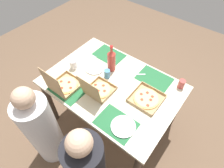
{
  "coord_description": "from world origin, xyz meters",
  "views": [
    {
      "loc": [
        -0.79,
        1.01,
        2.29
      ],
      "look_at": [
        0.0,
        0.0,
        0.78
      ],
      "focal_mm": 30.09,
      "sensor_mm": 36.0,
      "label": 1
    }
  ],
  "objects": [
    {
      "name": "dining_table",
      "position": [
        0.0,
        0.0,
        0.66
      ],
      "size": [
        1.4,
        0.98,
        0.78
      ],
      "color": "#3F3328",
      "rests_on": "ground_plane"
    },
    {
      "name": "pizza_box_corner_left",
      "position": [
        0.36,
        0.34,
        0.83
      ],
      "size": [
        0.27,
        0.29,
        0.31
      ],
      "color": "tan",
      "rests_on": "dining_table"
    },
    {
      "name": "pizza_box_center",
      "position": [
        -0.39,
        -0.05,
        0.79
      ],
      "size": [
        0.29,
        0.29,
        0.04
      ],
      "color": "tan",
      "rests_on": "dining_table"
    },
    {
      "name": "plate_near_left",
      "position": [
        0.3,
        -0.06,
        0.79
      ],
      "size": [
        0.22,
        0.22,
        0.02
      ],
      "color": "white",
      "rests_on": "dining_table"
    },
    {
      "name": "placemat_far_left",
      "position": [
        -0.31,
        0.34,
        0.78
      ],
      "size": [
        0.36,
        0.26,
        0.0
      ],
      "primitive_type": "cube",
      "color": "#236638",
      "rests_on": "dining_table"
    },
    {
      "name": "cup_clear_right",
      "position": [
        0.49,
        0.08,
        0.83
      ],
      "size": [
        0.08,
        0.08,
        0.11
      ],
      "primitive_type": "cylinder",
      "color": "silver",
      "rests_on": "dining_table"
    },
    {
      "name": "fork_by_near_right",
      "position": [
        0.5,
        -0.21,
        0.78
      ],
      "size": [
        0.19,
        0.02,
        0.0
      ],
      "primitive_type": "cube",
      "rotation": [
        0.0,
        0.0,
        3.14
      ],
      "color": "#B7B7BC",
      "rests_on": "dining_table"
    },
    {
      "name": "plate_far_right",
      "position": [
        -0.39,
        0.33,
        0.79
      ],
      "size": [
        0.22,
        0.22,
        0.02
      ],
      "color": "white",
      "rests_on": "dining_table"
    },
    {
      "name": "pizza_box_corner_right",
      "position": [
        0.04,
        0.17,
        0.82
      ],
      "size": [
        0.25,
        0.29,
        0.29
      ],
      "color": "tan",
      "rests_on": "dining_table"
    },
    {
      "name": "placemat_near_right",
      "position": [
        0.31,
        -0.34,
        0.78
      ],
      "size": [
        0.36,
        0.26,
        0.0
      ],
      "primitive_type": "cube",
      "color": "#236638",
      "rests_on": "dining_table"
    },
    {
      "name": "ground_plane",
      "position": [
        0.0,
        0.0,
        0.0
      ],
      "size": [
        6.0,
        6.0,
        0.0
      ],
      "primitive_type": "plane",
      "color": "brown"
    },
    {
      "name": "cup_clear_left",
      "position": [
        -0.59,
        -0.41,
        0.83
      ],
      "size": [
        0.07,
        0.07,
        0.1
      ],
      "primitive_type": "cylinder",
      "color": "#BF4742",
      "rests_on": "dining_table"
    },
    {
      "name": "cup_red",
      "position": [
        0.11,
        -0.05,
        0.83
      ],
      "size": [
        0.07,
        0.07,
        0.1
      ],
      "primitive_type": "cylinder",
      "color": "teal",
      "rests_on": "dining_table"
    },
    {
      "name": "placemat_far_right",
      "position": [
        0.31,
        0.34,
        0.78
      ],
      "size": [
        0.36,
        0.26,
        0.0
      ],
      "primitive_type": "cube",
      "color": "#236638",
      "rests_on": "dining_table"
    },
    {
      "name": "placemat_near_left",
      "position": [
        -0.31,
        -0.34,
        0.78
      ],
      "size": [
        0.36,
        0.26,
        0.0
      ],
      "primitive_type": "cube",
      "color": "#236638",
      "rests_on": "dining_table"
    },
    {
      "name": "fork_by_near_left",
      "position": [
        -0.13,
        -0.28,
        0.78
      ],
      "size": [
        0.16,
        0.13,
        0.0
      ],
      "primitive_type": "cube",
      "rotation": [
        0.0,
        0.0,
        0.67
      ],
      "color": "#B7B7BC",
      "rests_on": "dining_table"
    },
    {
      "name": "soda_bottle",
      "position": [
        0.14,
        -0.17,
        0.91
      ],
      "size": [
        0.09,
        0.09,
        0.32
      ],
      "color": "#B2382D",
      "rests_on": "dining_table"
    },
    {
      "name": "diner_right_seat",
      "position": [
        0.31,
        0.75,
        0.53
      ],
      "size": [
        0.32,
        0.32,
        1.17
      ],
      "color": "white",
      "rests_on": "ground_plane"
    }
  ]
}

